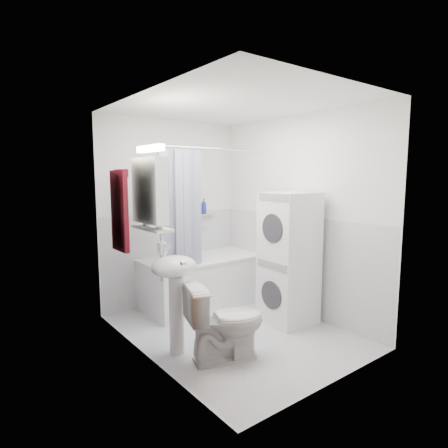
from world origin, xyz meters
TOP-DOWN VIEW (x-y plane):
  - floor at (0.00, 0.00)m, footprint 2.60×2.60m
  - room_walls at (0.00, 0.00)m, footprint 2.60×2.60m
  - wainscot at (0.00, 0.29)m, footprint 1.98×2.58m
  - door at (-0.95, -0.55)m, footprint 0.05×2.00m
  - bathtub at (0.28, 0.92)m, footprint 1.68×0.79m
  - tub_spout at (0.48, 1.25)m, footprint 0.04×0.12m
  - curtain_rod at (0.28, 0.58)m, footprint 1.86×0.02m
  - shower_curtain at (-0.28, 0.58)m, footprint 0.55×0.02m
  - sink at (-0.75, -0.06)m, footprint 0.44×0.37m
  - medicine_cabinet at (-0.90, 0.10)m, footprint 0.13×0.50m
  - shelf at (-0.89, 0.10)m, footprint 0.18×0.54m
  - shower_caddy at (0.53, 1.24)m, footprint 0.22×0.06m
  - towel at (-0.94, 0.75)m, footprint 0.07×0.36m
  - washer_dryer at (0.68, -0.17)m, footprint 0.57×0.56m
  - toilet at (-0.45, -0.45)m, footprint 0.81×0.61m
  - soap_pump at (-0.71, 0.25)m, footprint 0.08×0.17m
  - shelf_bottle at (-0.89, -0.05)m, footprint 0.07×0.18m
  - shelf_cup at (-0.89, 0.22)m, footprint 0.10×0.09m
  - shampoo_a at (0.35, 1.24)m, footprint 0.13×0.17m
  - shampoo_b at (0.47, 1.24)m, footprint 0.08×0.21m

SIDE VIEW (x-z plane):
  - floor at x=0.00m, z-range 0.00..0.00m
  - bathtub at x=0.28m, z-range 0.03..0.67m
  - toilet at x=-0.45m, z-range 0.00..0.71m
  - wainscot at x=0.00m, z-range -0.69..1.89m
  - sink at x=-0.75m, z-range 0.18..1.22m
  - washer_dryer at x=0.68m, z-range 0.00..1.50m
  - soap_pump at x=-0.71m, z-range 0.91..0.99m
  - tub_spout at x=0.48m, z-range 0.94..0.98m
  - door at x=-0.95m, z-range 0.00..2.00m
  - shower_caddy at x=0.53m, z-range 1.14..1.16m
  - shelf at x=-0.89m, z-range 1.19..1.21m
  - shampoo_b at x=0.47m, z-range 1.16..1.24m
  - shampoo_a at x=0.35m, z-range 1.16..1.29m
  - shelf_bottle at x=-0.89m, z-range 1.21..1.28m
  - shower_curtain at x=-0.28m, z-range 0.52..1.98m
  - shelf_cup at x=-0.89m, z-range 1.21..1.31m
  - towel at x=-0.94m, z-range 0.90..1.77m
  - room_walls at x=0.00m, z-range 0.19..2.79m
  - medicine_cabinet at x=-0.90m, z-range 1.21..1.92m
  - curtain_rod at x=0.28m, z-range 1.99..2.01m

